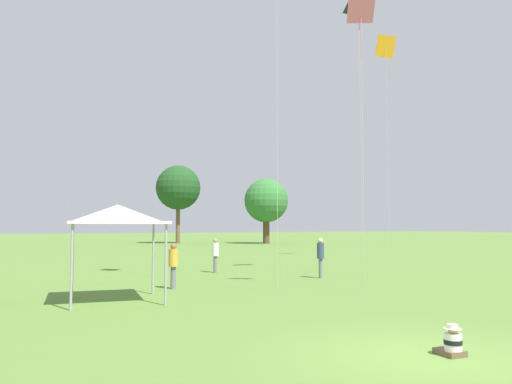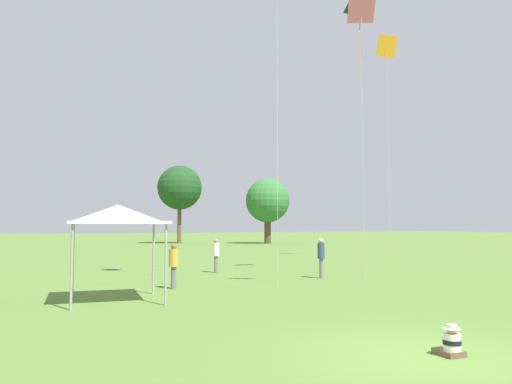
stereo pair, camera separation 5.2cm
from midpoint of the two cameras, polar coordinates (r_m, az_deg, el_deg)
ground_plane at (r=9.26m, az=18.39°, el=-17.45°), size 300.00×300.00×0.00m
seated_toddler at (r=9.43m, az=21.34°, el=-15.75°), size 0.39×0.47×0.54m
person_standing_1 at (r=17.89m, az=-9.52°, el=-7.87°), size 0.47×0.47×1.59m
person_standing_2 at (r=23.82m, az=-4.74°, el=-6.87°), size 0.35×0.35×1.60m
person_standing_3 at (r=21.40m, az=7.31°, el=-7.02°), size 0.41×0.41×1.68m
canopy_tent at (r=15.31m, az=-15.63°, el=-2.55°), size 3.05×3.05×2.83m
kite_2 at (r=36.40m, az=14.58°, el=15.36°), size 1.48×0.65×15.11m
kite_3 at (r=18.21m, az=11.83°, el=18.71°), size 1.08×0.97×9.86m
kite_5 at (r=24.99m, az=11.61°, el=19.62°), size 1.20×0.98×12.84m
distant_tree_0 at (r=62.65m, az=1.15°, el=-1.02°), size 5.52×5.52×8.16m
distant_tree_1 at (r=64.43m, az=-8.90°, el=0.48°), size 5.68×5.68×9.94m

